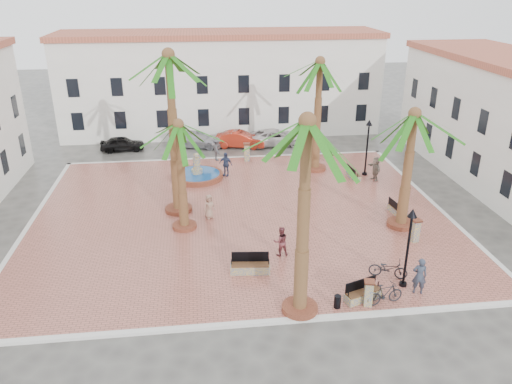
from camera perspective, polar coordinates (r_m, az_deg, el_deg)
ground at (r=32.04m, az=-1.78°, el=-2.72°), size 120.00×120.00×0.00m
plaza at (r=32.00m, az=-1.78°, el=-2.60°), size 26.00×22.00×0.15m
kerb_n at (r=42.15m, az=-3.16°, el=3.89°), size 26.30×0.30×0.16m
kerb_s at (r=22.66m, az=0.87°, el=-14.69°), size 26.30×0.30×0.16m
kerb_e at (r=35.46m, az=19.63°, el=-1.34°), size 0.30×22.30×0.16m
kerb_w at (r=33.59m, az=-24.49°, el=-3.52°), size 0.30×22.30×0.16m
building_north at (r=49.63m, az=-4.03°, el=12.43°), size 30.40×7.40×9.50m
fountain at (r=37.81m, az=-6.74°, el=1.99°), size 3.85×3.85×1.99m
palm_nw at (r=30.07m, az=-9.87°, el=13.34°), size 5.62×5.62×10.26m
palm_sw at (r=28.42m, az=-8.80°, el=6.17°), size 4.75×4.75×6.75m
palm_s at (r=19.71m, az=5.80°, el=5.46°), size 5.33×5.33×9.18m
palm_e at (r=29.54m, az=17.49°, el=6.91°), size 5.47×5.47×7.34m
palm_ne at (r=37.70m, az=7.28°, el=13.21°), size 5.50×5.50×8.73m
bench_s at (r=25.72m, az=-0.66°, el=-8.59°), size 2.07×0.81×1.06m
bench_se at (r=24.30m, az=12.10°, el=-11.35°), size 1.92×1.16×0.97m
bench_e at (r=33.04m, az=15.80°, el=-2.04°), size 0.73×1.74×0.89m
bench_ne at (r=38.25m, az=11.03°, el=1.94°), size 0.68×1.73×0.89m
lamppost_s at (r=24.50m, az=17.15°, el=-4.68°), size 0.45×0.45×4.16m
lamppost_e at (r=38.23m, az=12.67°, el=6.04°), size 0.47×0.47×4.33m
bollard_se at (r=23.74m, az=12.74°, el=-11.16°), size 0.56×0.56×1.31m
bollard_n at (r=41.02m, az=-1.06°, el=4.62°), size 0.55×0.55×1.50m
bollard_e at (r=29.76m, az=17.75°, el=-4.17°), size 0.58×0.58×1.38m
litter_bin at (r=23.54m, az=9.29°, el=-12.25°), size 0.32×0.32×0.62m
cyclist_a at (r=25.07m, az=18.18°, el=-9.10°), size 0.78×0.61×1.88m
bicycle_a at (r=26.09m, az=14.87°, el=-8.44°), size 2.02×1.33×1.00m
cyclist_b at (r=26.98m, az=2.85°, el=-5.66°), size 0.89×0.74×1.68m
bicycle_b at (r=24.07m, az=14.55°, el=-11.21°), size 1.87×0.85×1.08m
pedestrian_fountain_a at (r=31.19m, az=-5.37°, el=-1.67°), size 0.91×0.83×1.57m
pedestrian_fountain_b at (r=37.85m, az=-3.48°, el=3.21°), size 1.16×0.97×1.86m
pedestrian_north at (r=41.20m, az=-4.49°, el=4.92°), size 0.93×1.36×1.94m
pedestrian_east at (r=38.00m, az=13.49°, el=2.62°), size 0.75×1.72×1.80m
car_black at (r=45.57m, az=-15.03°, el=5.36°), size 3.86×1.75×1.28m
car_red at (r=44.97m, az=-1.81°, el=6.04°), size 4.67×2.46×1.46m
car_silver at (r=45.38m, az=-6.88°, el=5.99°), size 5.14×3.23×1.39m
car_white at (r=45.62m, az=2.28°, el=6.26°), size 5.26×2.59×1.44m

